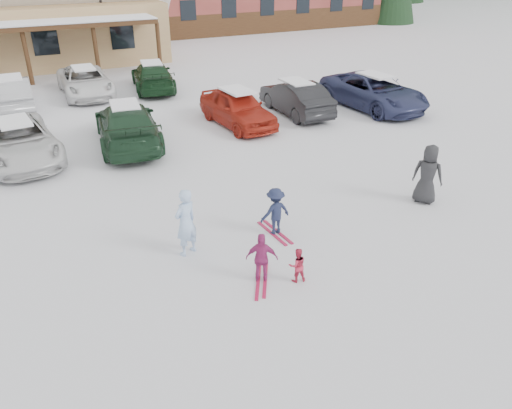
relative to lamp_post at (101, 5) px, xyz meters
name	(u,v)px	position (x,y,z in m)	size (l,w,h in m)	color
ground	(263,261)	(-1.33, -25.00, -3.44)	(160.00, 160.00, 0.00)	silver
lamp_post	(101,5)	(0.00, 0.00, 0.00)	(0.50, 0.25, 6.07)	black
adult_skier	(186,222)	(-2.85, -23.87, -2.57)	(0.63, 0.42, 1.74)	#A8C7EF
toddler_red	(297,265)	(-1.00, -26.04, -3.02)	(0.41, 0.32, 0.84)	#C72A47
child_navy	(275,211)	(-0.46, -23.96, -2.79)	(0.84, 0.48, 1.30)	#1A213D
skis_child_navy	(275,233)	(-0.46, -23.96, -3.42)	(0.20, 1.40, 0.03)	#A4173D
child_magenta	(262,258)	(-1.72, -25.69, -2.83)	(0.71, 0.30, 1.22)	#A22A6B
skis_child_magenta	(262,280)	(-1.72, -25.69, -3.42)	(0.20, 1.40, 0.03)	#A4173D
bystander_dark	(428,174)	(4.35, -24.28, -2.55)	(0.87, 0.56, 1.77)	#242426
parked_car_2	(18,141)	(-6.13, -15.55, -2.73)	(2.37, 5.13, 1.43)	silver
parked_car_3	(127,125)	(-2.36, -15.70, -2.66)	(2.19, 5.38, 1.56)	#1D3B25
parked_car_4	(237,108)	(2.31, -15.39, -2.69)	(1.76, 4.39, 1.49)	#AD2617
parked_car_5	(296,98)	(5.30, -15.08, -2.71)	(1.54, 4.43, 1.46)	black
parked_car_6	(374,91)	(9.00, -15.83, -2.67)	(2.55, 5.53, 1.54)	navy
parked_car_9	(13,93)	(-5.98, -8.63, -2.72)	(1.52, 4.35, 1.43)	#B3B4B8
parked_car_10	(85,82)	(-2.62, -7.74, -2.74)	(2.30, 5.00, 1.39)	white
parked_car_11	(153,76)	(0.71, -8.19, -2.74)	(1.97, 4.84, 1.40)	#15361C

